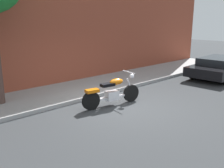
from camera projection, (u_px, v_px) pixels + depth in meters
ground_plane at (124, 107)px, 8.47m from camera, size 60.00×60.00×0.00m
sidewalk at (78, 89)px, 10.38m from camera, size 22.04×2.53×0.14m
building_facade at (54, 5)px, 10.60m from camera, size 22.04×0.50×7.01m
motorcycle at (112, 93)px, 8.54m from camera, size 2.24×0.78×1.12m
parked_car_black at (221, 66)px, 12.88m from camera, size 4.58×2.11×1.03m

